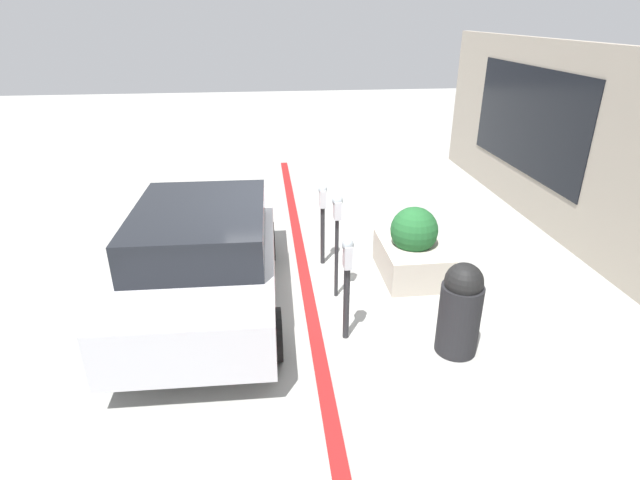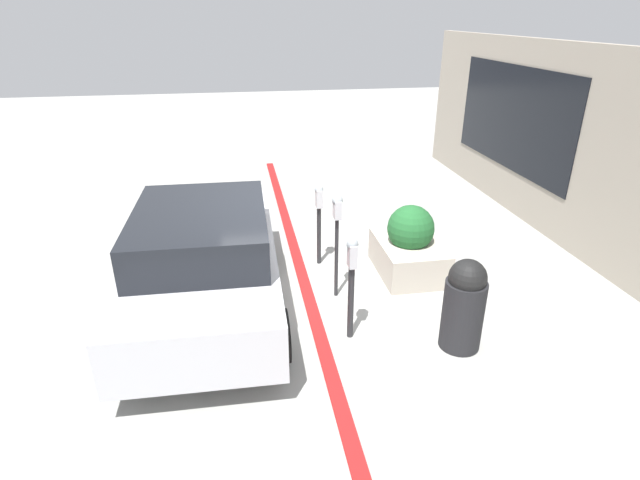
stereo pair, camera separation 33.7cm
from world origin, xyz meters
name	(u,v)px [view 2 (the right image)]	position (x,y,z in m)	size (l,w,h in m)	color
ground_plane	(314,296)	(0.00, 0.00, 0.00)	(40.00, 40.00, 0.00)	#999993
curb_strip	(308,296)	(0.00, 0.08, 0.02)	(13.50, 0.16, 0.04)	red
building_facade	(626,169)	(0.00, -4.47, 1.62)	(13.50, 0.17, 3.22)	#9E9384
parking_meter_nearest	(352,274)	(-1.00, -0.29, 0.86)	(0.16, 0.14, 1.32)	#232326
parking_meter_second	(337,222)	(-0.02, -0.31, 1.12)	(0.17, 0.15, 1.50)	#232326
parking_meter_middle	(319,212)	(1.00, -0.25, 0.88)	(0.16, 0.13, 1.30)	#232326
planter_box	(409,247)	(0.47, -1.53, 0.43)	(1.28, 0.90, 1.08)	#B2A899
parked_car_front	(205,258)	(-0.07, 1.43, 0.76)	(4.13, 1.88, 1.46)	#B7B7BC
trash_bin	(464,304)	(-1.41, -1.53, 0.57)	(0.48, 0.48, 1.14)	black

